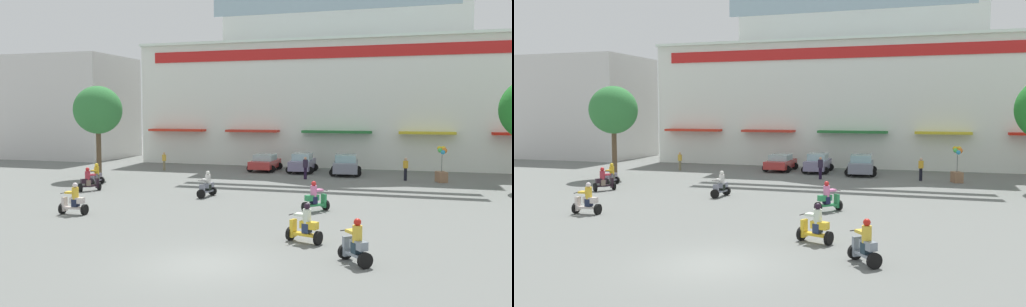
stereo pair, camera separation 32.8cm
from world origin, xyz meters
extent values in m
plane|color=slate|center=(0.00, 13.00, 0.00)|extent=(128.00, 128.00, 0.00)
cube|color=white|center=(0.00, 35.51, 5.58)|extent=(37.75, 11.02, 11.15)
cube|color=white|center=(0.00, 36.06, 15.12)|extent=(21.84, 9.92, 7.95)
cube|color=red|center=(0.00, 29.94, 10.05)|extent=(34.73, 0.12, 0.96)
cube|color=white|center=(0.00, 29.90, 11.27)|extent=(37.75, 0.70, 0.24)
cube|color=red|center=(-14.94, 29.45, 3.22)|extent=(5.49, 1.10, 0.20)
cube|color=red|center=(-7.51, 29.45, 3.22)|extent=(4.83, 1.10, 0.20)
cube|color=#246B32|center=(0.07, 29.45, 3.22)|extent=(5.93, 1.10, 0.20)
cube|color=gold|center=(7.48, 29.45, 3.22)|extent=(4.47, 1.10, 0.20)
cube|color=#99B7C6|center=(0.00, 25.55, 13.54)|extent=(19.22, 0.08, 1.59)
cube|color=silver|center=(-29.69, 32.94, 5.37)|extent=(12.93, 9.19, 10.75)
cylinder|color=brown|center=(-16.08, 18.34, 1.91)|extent=(0.36, 0.36, 3.82)
ellipsoid|color=#32793B|center=(-16.08, 18.34, 5.09)|extent=(3.64, 3.34, 3.55)
cube|color=#B73331|center=(-5.47, 26.49, 0.58)|extent=(1.88, 4.03, 0.62)
cube|color=#99BDC2|center=(-5.47, 26.49, 1.14)|extent=(1.60, 2.02, 0.48)
cylinder|color=black|center=(-6.40, 27.72, 0.30)|extent=(0.60, 0.17, 0.60)
cylinder|color=black|center=(-4.56, 27.74, 0.30)|extent=(0.60, 0.17, 0.60)
cylinder|color=black|center=(-6.38, 25.24, 0.30)|extent=(0.60, 0.17, 0.60)
cylinder|color=black|center=(-4.54, 25.25, 0.30)|extent=(0.60, 0.17, 0.60)
cube|color=gray|center=(-2.25, 26.34, 0.64)|extent=(1.82, 4.18, 0.75)
cube|color=#9BBCC3|center=(-2.25, 26.34, 1.28)|extent=(1.50, 2.11, 0.54)
cylinder|color=black|center=(-3.12, 27.59, 0.30)|extent=(0.61, 0.19, 0.60)
cylinder|color=black|center=(-1.47, 27.65, 0.30)|extent=(0.61, 0.19, 0.60)
cylinder|color=black|center=(-3.03, 25.03, 0.30)|extent=(0.61, 0.19, 0.60)
cylinder|color=black|center=(-1.37, 25.10, 0.30)|extent=(0.61, 0.19, 0.60)
cube|color=slate|center=(1.37, 25.63, 0.65)|extent=(2.23, 4.29, 0.76)
cube|color=#8EB6BB|center=(1.37, 25.63, 1.31)|extent=(1.77, 2.21, 0.57)
cylinder|color=black|center=(0.33, 26.82, 0.30)|extent=(0.61, 0.22, 0.60)
cylinder|color=black|center=(2.16, 27.00, 0.30)|extent=(0.61, 0.22, 0.60)
cylinder|color=black|center=(0.58, 24.27, 0.30)|extent=(0.61, 0.22, 0.60)
cylinder|color=black|center=(2.41, 24.45, 0.30)|extent=(0.61, 0.22, 0.60)
cylinder|color=black|center=(-5.13, 11.90, 0.26)|extent=(0.54, 0.22, 0.52)
cylinder|color=black|center=(-4.94, 13.20, 0.26)|extent=(0.54, 0.22, 0.52)
cube|color=slate|center=(-5.03, 12.55, 0.32)|extent=(0.44, 1.18, 0.10)
cube|color=slate|center=(-5.00, 12.78, 0.66)|extent=(0.40, 0.77, 0.28)
cube|color=slate|center=(-5.11, 12.03, 0.47)|extent=(0.34, 0.18, 0.65)
cylinder|color=black|center=(-5.11, 12.00, 1.00)|extent=(0.52, 0.11, 0.04)
cube|color=black|center=(-5.01, 12.68, 0.54)|extent=(0.36, 0.32, 0.36)
cylinder|color=silver|center=(-5.01, 12.68, 1.00)|extent=(0.36, 0.36, 0.57)
sphere|color=silver|center=(-5.01, 12.68, 1.40)|extent=(0.25, 0.25, 0.25)
cube|color=silver|center=(-5.05, 12.39, 1.03)|extent=(0.40, 0.48, 0.10)
cylinder|color=black|center=(1.97, 3.95, 0.26)|extent=(0.31, 0.54, 0.52)
cylinder|color=black|center=(3.12, 3.54, 0.26)|extent=(0.31, 0.54, 0.52)
cube|color=yellow|center=(2.54, 3.74, 0.32)|extent=(1.11, 0.62, 0.10)
cube|color=yellow|center=(2.75, 3.67, 0.70)|extent=(0.74, 0.51, 0.28)
cube|color=yellow|center=(2.08, 3.91, 0.50)|extent=(0.24, 0.35, 0.69)
cylinder|color=black|center=(2.06, 3.91, 1.04)|extent=(0.21, 0.50, 0.04)
cube|color=#24314E|center=(2.66, 3.70, 0.58)|extent=(0.37, 0.40, 0.36)
cylinder|color=silver|center=(2.66, 3.70, 1.03)|extent=(0.41, 0.41, 0.54)
sphere|color=black|center=(2.66, 3.70, 1.41)|extent=(0.25, 0.25, 0.25)
cube|color=silver|center=(2.41, 3.79, 1.06)|extent=(0.53, 0.47, 0.10)
cylinder|color=black|center=(2.27, 10.48, 0.26)|extent=(0.48, 0.46, 0.52)
cylinder|color=black|center=(1.41, 9.57, 0.26)|extent=(0.48, 0.46, 0.52)
cube|color=#26864B|center=(1.84, 10.02, 0.32)|extent=(0.96, 0.99, 0.10)
cube|color=#26864B|center=(1.68, 9.86, 0.70)|extent=(0.70, 0.71, 0.28)
cube|color=#26864B|center=(2.18, 10.38, 0.49)|extent=(0.33, 0.32, 0.68)
cylinder|color=black|center=(2.20, 10.40, 1.04)|extent=(0.40, 0.38, 0.04)
cube|color=#191D3D|center=(1.75, 9.93, 0.58)|extent=(0.42, 0.42, 0.36)
cylinder|color=pink|center=(1.75, 9.93, 1.03)|extent=(0.45, 0.45, 0.54)
sphere|color=red|center=(1.75, 9.93, 1.41)|extent=(0.25, 0.25, 0.25)
cube|color=pink|center=(1.94, 10.13, 1.06)|extent=(0.55, 0.55, 0.10)
cylinder|color=black|center=(4.33, 1.94, 0.26)|extent=(0.49, 0.44, 0.52)
cylinder|color=black|center=(5.07, 1.06, 0.26)|extent=(0.49, 0.44, 0.52)
cube|color=gray|center=(4.70, 1.50, 0.32)|extent=(0.86, 0.96, 0.10)
cube|color=gray|center=(4.83, 1.34, 0.68)|extent=(0.64, 0.69, 0.28)
cube|color=gray|center=(4.40, 1.85, 0.48)|extent=(0.34, 0.31, 0.67)
cylinder|color=black|center=(4.39, 1.87, 1.02)|extent=(0.42, 0.36, 0.04)
cube|color=#22333F|center=(4.77, 1.41, 0.56)|extent=(0.43, 0.42, 0.36)
cylinder|color=gold|center=(4.77, 1.41, 1.02)|extent=(0.45, 0.45, 0.55)
sphere|color=red|center=(4.77, 1.41, 1.41)|extent=(0.25, 0.25, 0.25)
cube|color=gold|center=(4.61, 1.60, 1.05)|extent=(0.54, 0.56, 0.10)
cylinder|color=black|center=(-12.57, 13.00, 0.26)|extent=(0.50, 0.43, 0.52)
cylinder|color=black|center=(-13.29, 12.08, 0.26)|extent=(0.50, 0.43, 0.52)
cube|color=black|center=(-12.93, 12.54, 0.32)|extent=(0.85, 0.98, 0.10)
cube|color=black|center=(-13.06, 12.38, 0.65)|extent=(0.64, 0.70, 0.28)
cube|color=black|center=(-12.64, 12.91, 0.46)|extent=(0.34, 0.31, 0.63)
cylinder|color=black|center=(-12.62, 12.93, 0.99)|extent=(0.43, 0.35, 0.04)
cube|color=#766356|center=(-13.00, 12.45, 0.53)|extent=(0.42, 0.42, 0.36)
cylinder|color=#A32D3B|center=(-13.00, 12.45, 0.98)|extent=(0.45, 0.45, 0.55)
sphere|color=red|center=(-13.00, 12.45, 1.37)|extent=(0.25, 0.25, 0.25)
cube|color=#A32D3B|center=(-12.84, 12.65, 1.01)|extent=(0.54, 0.56, 0.10)
cylinder|color=black|center=(-14.05, 14.29, 0.26)|extent=(0.52, 0.15, 0.52)
cylinder|color=black|center=(-14.06, 15.47, 0.26)|extent=(0.52, 0.15, 0.52)
cube|color=slate|center=(-14.06, 14.88, 0.32)|extent=(0.29, 1.04, 0.10)
cube|color=slate|center=(-14.06, 15.09, 0.64)|extent=(0.31, 0.66, 0.28)
cube|color=slate|center=(-14.05, 14.41, 0.46)|extent=(0.32, 0.14, 0.63)
cylinder|color=black|center=(-14.05, 14.39, 0.98)|extent=(0.52, 0.04, 0.04)
cube|color=#50524D|center=(-14.06, 15.00, 0.52)|extent=(0.32, 0.28, 0.36)
cylinder|color=gold|center=(-14.06, 15.00, 0.98)|extent=(0.32, 0.32, 0.55)
sphere|color=gold|center=(-14.06, 15.00, 1.36)|extent=(0.25, 0.25, 0.25)
cube|color=gold|center=(-14.06, 14.74, 1.00)|extent=(0.34, 0.44, 0.10)
cylinder|color=black|center=(-9.84, 5.82, 0.26)|extent=(0.17, 0.53, 0.52)
cylinder|color=black|center=(-8.64, 5.89, 0.26)|extent=(0.17, 0.53, 0.52)
cube|color=beige|center=(-9.24, 5.85, 0.32)|extent=(1.08, 0.34, 0.10)
cube|color=beige|center=(-9.02, 5.86, 0.70)|extent=(0.69, 0.34, 0.28)
cube|color=beige|center=(-9.72, 5.82, 0.49)|extent=(0.16, 0.33, 0.68)
cylinder|color=black|center=(-9.74, 5.82, 1.04)|extent=(0.07, 0.52, 0.04)
cube|color=#1D253D|center=(-9.12, 5.86, 0.58)|extent=(0.30, 0.34, 0.36)
cylinder|color=gold|center=(-9.12, 5.86, 1.04)|extent=(0.34, 0.34, 0.57)
sphere|color=silver|center=(-9.12, 5.86, 1.43)|extent=(0.25, 0.25, 0.25)
cube|color=gold|center=(-9.38, 5.84, 1.07)|extent=(0.46, 0.37, 0.10)
cylinder|color=#7F7252|center=(-13.72, 24.29, 0.40)|extent=(0.25, 0.25, 0.81)
cylinder|color=gold|center=(-13.72, 24.29, 1.07)|extent=(0.40, 0.40, 0.52)
sphere|color=tan|center=(-13.72, 24.29, 1.43)|extent=(0.20, 0.20, 0.20)
cylinder|color=black|center=(5.93, 23.39, 0.45)|extent=(0.31, 0.31, 0.91)
cylinder|color=gold|center=(5.93, 23.39, 1.17)|extent=(0.51, 0.51, 0.53)
sphere|color=tan|center=(5.93, 23.39, 1.55)|extent=(0.23, 0.23, 0.23)
cylinder|color=black|center=(-1.12, 22.04, 0.44)|extent=(0.28, 0.28, 0.88)
cylinder|color=#2A2135|center=(-1.12, 22.04, 1.16)|extent=(0.46, 0.46, 0.57)
sphere|color=tan|center=(-1.12, 22.04, 1.54)|extent=(0.20, 0.20, 0.20)
cube|color=#90694C|center=(8.37, 23.21, 0.38)|extent=(0.87, 1.05, 0.75)
cylinder|color=#4C4C4C|center=(8.37, 23.21, 1.35)|extent=(0.04, 0.04, 1.20)
sphere|color=orange|center=(8.52, 23.20, 2.24)|extent=(0.39, 0.39, 0.39)
sphere|color=yellow|center=(8.46, 23.46, 2.35)|extent=(0.38, 0.38, 0.38)
sphere|color=yellow|center=(8.19, 23.31, 2.39)|extent=(0.32, 0.32, 0.32)
sphere|color=#46C050|center=(8.23, 23.09, 2.26)|extent=(0.32, 0.32, 0.32)
sphere|color=#2F9CD2|center=(8.42, 23.00, 2.13)|extent=(0.31, 0.31, 0.31)
camera|label=1|loc=(6.45, -15.43, 4.98)|focal=36.62mm
camera|label=2|loc=(6.77, -15.33, 4.98)|focal=36.62mm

